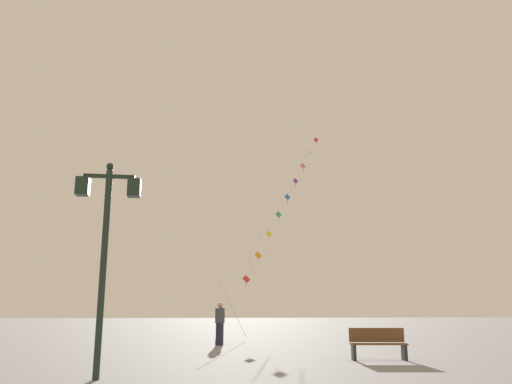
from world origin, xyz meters
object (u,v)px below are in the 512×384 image
kite_train (281,209)px  kite_flyer (220,322)px  twin_lantern_lamp_post (106,225)px  park_bench (378,344)px

kite_train → kite_flyer: bearing=-121.0°
twin_lantern_lamp_post → kite_train: size_ratio=0.35×
kite_flyer → park_bench: size_ratio=1.04×
kite_train → park_bench: kite_train is taller
twin_lantern_lamp_post → park_bench: 8.45m
twin_lantern_lamp_post → park_bench: twin_lantern_lamp_post is taller
kite_train → kite_flyer: size_ratio=7.68×
twin_lantern_lamp_post → park_bench: (7.28, 3.30, -2.75)m
park_bench → twin_lantern_lamp_post: bearing=-148.1°
kite_train → park_bench: size_ratio=7.99×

